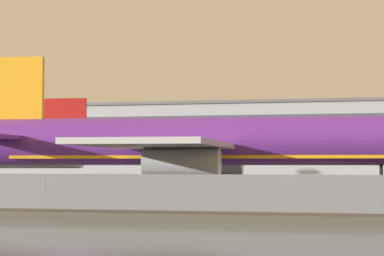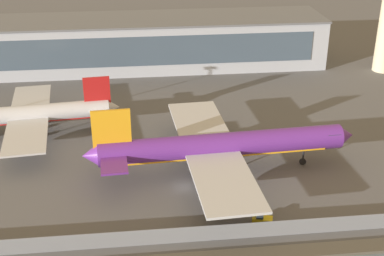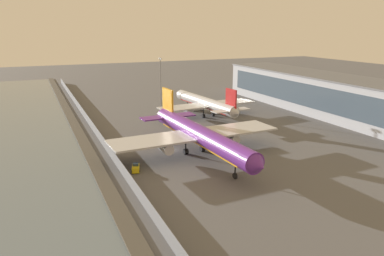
{
  "view_description": "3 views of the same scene",
  "coord_description": "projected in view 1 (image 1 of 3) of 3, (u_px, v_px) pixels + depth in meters",
  "views": [
    {
      "loc": [
        21.87,
        -65.14,
        3.54
      ],
      "look_at": [
        5.46,
        6.44,
        6.97
      ],
      "focal_mm": 70.0,
      "sensor_mm": 36.0,
      "label": 1
    },
    {
      "loc": [
        -8.09,
        -81.82,
        50.7
      ],
      "look_at": [
        2.69,
        12.13,
        5.82
      ],
      "focal_mm": 50.0,
      "sensor_mm": 36.0,
      "label": 2
    },
    {
      "loc": [
        87.64,
        -32.38,
        31.15
      ],
      "look_at": [
        -0.73,
        6.04,
        5.12
      ],
      "focal_mm": 35.0,
      "sensor_mm": 36.0,
      "label": 3
    }
  ],
  "objects": [
    {
      "name": "baggage_tug",
      "position": [
        209.0,
        201.0,
        53.26
      ],
      "size": [
        3.53,
        2.47,
        1.8
      ],
      "color": "yellow",
      "rests_on": "ground"
    },
    {
      "name": "perimeter_fence",
      "position": [
        45.0,
        193.0,
        52.63
      ],
      "size": [
        280.0,
        0.1,
        2.77
      ],
      "color": "slate",
      "rests_on": "ground"
    },
    {
      "name": "terminal_building",
      "position": [
        173.0,
        144.0,
        137.71
      ],
      "size": [
        118.32,
        20.58,
        14.09
      ],
      "color": "#9EA3AD",
      "rests_on": "ground"
    },
    {
      "name": "shoreline_seawall",
      "position": [
        16.0,
        214.0,
        48.2
      ],
      "size": [
        320.0,
        3.0,
        0.5
      ],
      "color": "#474238",
      "rests_on": "ground"
    },
    {
      "name": "cargo_jet_purple",
      "position": [
        200.0,
        143.0,
        71.35
      ],
      "size": [
        51.25,
        44.24,
        14.21
      ],
      "color": "#602889",
      "rests_on": "ground"
    },
    {
      "name": "ground_plane",
      "position": [
        118.0,
        202.0,
        68.14
      ],
      "size": [
        500.0,
        500.0,
        0.0
      ],
      "primitive_type": "plane",
      "color": "#565659"
    }
  ]
}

